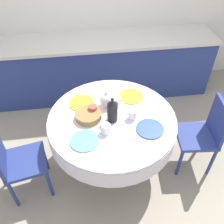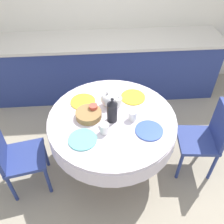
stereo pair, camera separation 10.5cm
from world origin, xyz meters
name	(u,v)px [view 1 (the left image)]	position (x,y,z in m)	size (l,w,h in m)	color
ground_plane	(112,163)	(0.00, 0.00, 0.00)	(12.00, 12.00, 0.00)	#9E937F
kitchen_counter	(99,67)	(0.00, 1.39, 0.44)	(3.24, 0.64, 0.88)	navy
dining_table	(112,127)	(0.00, 0.00, 0.62)	(1.27, 1.27, 0.75)	olive
chair_left	(204,132)	(0.97, -0.09, 0.49)	(0.44, 0.44, 0.88)	navy
chair_right	(15,160)	(-0.96, -0.19, 0.49)	(0.47, 0.47, 0.88)	navy
plate_near_left	(84,141)	(-0.28, -0.26, 0.75)	(0.26, 0.26, 0.01)	#60BCB7
cup_near_left	(106,129)	(-0.08, -0.18, 0.80)	(0.08, 0.08, 0.10)	white
plate_near_right	(150,129)	(0.33, -0.20, 0.75)	(0.26, 0.26, 0.01)	#3856AD
cup_near_right	(132,114)	(0.20, -0.03, 0.80)	(0.08, 0.08, 0.10)	white
plate_far_left	(82,103)	(-0.28, 0.26, 0.75)	(0.26, 0.26, 0.01)	yellow
cup_far_left	(93,110)	(-0.18, 0.09, 0.80)	(0.08, 0.08, 0.10)	#CC4C3D
plate_far_right	(131,96)	(0.25, 0.29, 0.75)	(0.26, 0.26, 0.01)	yellow
cup_far_right	(117,101)	(0.07, 0.18, 0.80)	(0.08, 0.08, 0.10)	white
coffee_carafe	(112,111)	(0.00, -0.03, 0.87)	(0.10, 0.10, 0.27)	black
teapot	(107,100)	(-0.03, 0.19, 0.83)	(0.20, 0.14, 0.19)	white
bread_basket	(88,115)	(-0.23, 0.03, 0.78)	(0.25, 0.25, 0.06)	olive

